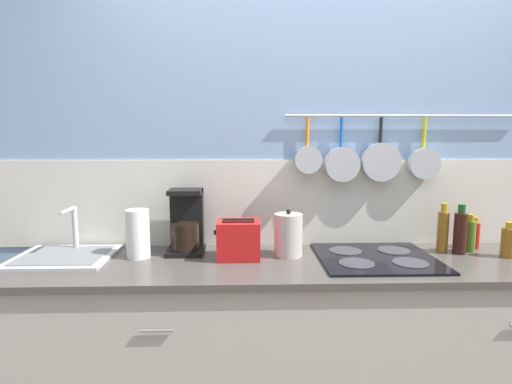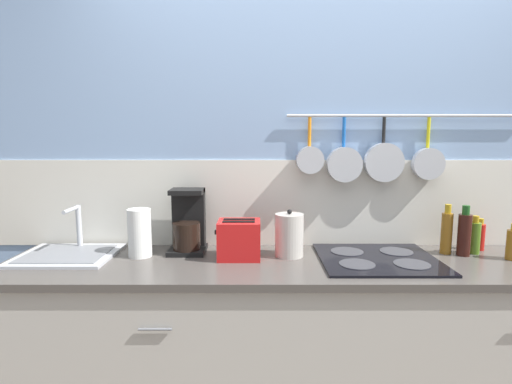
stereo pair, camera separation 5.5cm
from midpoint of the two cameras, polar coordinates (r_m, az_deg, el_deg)
The scene contains 14 objects.
wall_back at distance 2.24m, azimuth 8.28°, elevation 1.45°, with size 7.20×0.15×2.60m.
cabinet_base at distance 2.18m, azimuth 9.45°, elevation -21.89°, with size 3.12×0.58×0.89m.
countertop at distance 1.99m, azimuth 9.75°, elevation -10.19°, with size 3.16×0.60×0.03m.
sink_basin at distance 2.23m, azimuth -26.32°, elevation -7.99°, with size 0.46×0.40×0.24m.
paper_towel_roll at distance 2.08m, azimuth -17.26°, elevation -5.71°, with size 0.12×0.12×0.24m.
coffee_maker at distance 2.12m, azimuth -10.67°, elevation -4.86°, with size 0.19×0.19×0.33m.
toaster at distance 1.98m, azimuth -3.32°, elevation -6.80°, with size 0.22×0.17×0.19m.
kettle at distance 2.02m, azimuth 3.85°, elevation -6.12°, with size 0.14×0.14×0.24m.
cooktop at distance 2.07m, azimuth 16.05°, elevation -9.00°, with size 0.56×0.52×0.01m.
bottle_vinegar at distance 2.29m, azimuth 24.50°, elevation -5.04°, with size 0.06×0.06×0.26m.
bottle_hot_sauce at distance 2.29m, azimuth 26.53°, elevation -5.15°, with size 0.06×0.06×0.26m.
bottle_cooking_wine at distance 2.36m, azimuth 27.65°, elevation -5.51°, with size 0.06×0.06×0.20m.
bottle_olive_oil at distance 2.45m, azimuth 28.19°, elevation -5.37°, with size 0.05×0.05×0.17m.
bottle_sesame_oil at distance 2.35m, azimuth 31.81°, elevation -6.07°, with size 0.07×0.07×0.18m.
Camera 1 is at (-0.42, -1.85, 1.52)m, focal length 28.00 mm.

